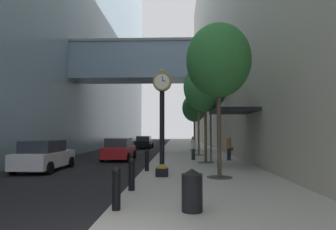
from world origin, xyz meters
TOP-DOWN VIEW (x-y plane):
  - ground_plane at (0.00, 27.00)m, footprint 110.00×110.00m
  - sidewalk_right at (3.14, 30.00)m, footprint 6.28×80.00m
  - building_block_right at (10.78, 30.00)m, footprint 9.00×80.00m
  - street_clock at (1.11, 7.99)m, footprint 0.84×0.55m
  - bollard_nearest at (0.25, 2.43)m, footprint 0.22×0.22m
  - bollard_second at (0.25, 4.86)m, footprint 0.22×0.22m
  - bollard_fourth at (0.25, 9.71)m, footprint 0.22×0.22m
  - street_tree_near at (3.61, 7.70)m, footprint 2.84×2.84m
  - street_tree_mid_near at (3.61, 13.70)m, footprint 2.82×2.82m
  - street_tree_mid_far at (3.61, 19.70)m, footprint 2.11×2.11m
  - street_tree_far at (3.61, 25.70)m, footprint 2.58×2.58m
  - trash_bin at (2.15, 2.36)m, footprint 0.53×0.53m
  - pedestrian_walking at (5.36, 15.23)m, footprint 0.52×0.47m
  - pedestrian_by_clock at (2.91, 15.47)m, footprint 0.42×0.42m
  - storefront_awning at (5.04, 12.26)m, footprint 2.40×3.60m
  - car_red_near at (-2.54, 16.48)m, footprint 2.07×4.03m
  - car_black_mid at (-2.45, 31.77)m, footprint 2.05×4.66m
  - car_white_far at (-5.44, 10.63)m, footprint 2.06×4.27m

SIDE VIEW (x-z plane):
  - ground_plane at x=0.00m, z-range 0.00..0.00m
  - sidewalk_right at x=3.14m, z-range 0.00..0.14m
  - trash_bin at x=2.15m, z-range 0.15..1.20m
  - bollard_nearest at x=0.25m, z-range 0.16..1.24m
  - bollard_second at x=0.25m, z-range 0.16..1.24m
  - bollard_fourth at x=0.25m, z-range 0.16..1.24m
  - car_black_mid at x=-2.45m, z-range -0.02..1.56m
  - car_white_far at x=-5.44m, z-range -0.02..1.61m
  - car_red_near at x=-2.54m, z-range -0.02..1.62m
  - pedestrian_by_clock at x=2.91m, z-range 0.19..1.83m
  - pedestrian_walking at x=5.36m, z-range 0.19..1.94m
  - street_clock at x=1.11m, z-range 0.38..5.16m
  - storefront_awning at x=5.04m, z-range 1.63..4.93m
  - street_tree_far at x=3.61m, z-range 1.63..7.63m
  - street_tree_mid_near at x=3.61m, z-range 1.75..8.26m
  - street_tree_near at x=3.61m, z-range 1.86..8.60m
  - street_tree_mid_far at x=3.61m, z-range 2.09..8.53m
  - building_block_right at x=10.78m, z-range 0.00..32.86m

